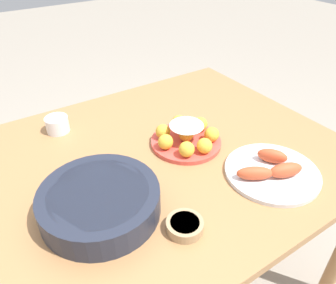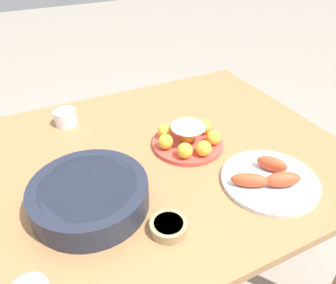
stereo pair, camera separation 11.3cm
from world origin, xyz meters
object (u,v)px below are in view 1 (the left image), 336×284
object	(u,v)px
sauce_bowl	(185,225)
seafood_platter	(272,170)
cup_near	(57,124)
cake_plate	(187,137)
serving_bowl	(100,201)
dining_table	(149,179)

from	to	relation	value
sauce_bowl	seafood_platter	xyz separation A→B (m)	(-0.36, -0.03, 0.00)
cup_near	seafood_platter	bearing A→B (deg)	127.89
seafood_platter	cup_near	xyz separation A→B (m)	(0.49, -0.63, 0.01)
sauce_bowl	cup_near	world-z (taller)	cup_near
cake_plate	serving_bowl	bearing A→B (deg)	18.54
dining_table	seafood_platter	size ratio (longest dim) A/B	4.55
sauce_bowl	cup_near	bearing A→B (deg)	-79.13
serving_bowl	cup_near	size ratio (longest dim) A/B	3.89
dining_table	serving_bowl	bearing A→B (deg)	30.47
cake_plate	sauce_bowl	world-z (taller)	cake_plate
seafood_platter	serving_bowl	bearing A→B (deg)	-16.23
dining_table	seafood_platter	distance (m)	0.42
cake_plate	sauce_bowl	distance (m)	0.39
seafood_platter	cup_near	size ratio (longest dim) A/B	3.51
dining_table	sauce_bowl	size ratio (longest dim) A/B	13.73
sauce_bowl	cup_near	xyz separation A→B (m)	(0.13, -0.66, 0.01)
seafood_platter	dining_table	bearing A→B (deg)	-45.18
cake_plate	serving_bowl	xyz separation A→B (m)	(0.39, 0.13, 0.01)
dining_table	cake_plate	distance (m)	0.20
serving_bowl	seafood_platter	xyz separation A→B (m)	(-0.52, 0.15, -0.03)
sauce_bowl	cake_plate	bearing A→B (deg)	-126.85
cake_plate	serving_bowl	world-z (taller)	cake_plate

